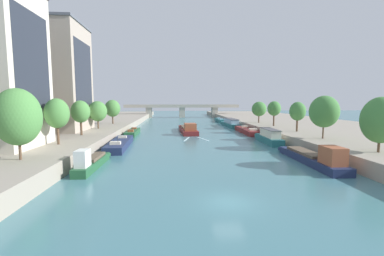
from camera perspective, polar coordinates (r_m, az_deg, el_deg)
The scene contains 25 objects.
ground_plane at distance 22.34m, azimuth 8.11°, elevation -15.89°, with size 400.00×400.00×0.00m, color #42757F.
quay_left at distance 81.30m, azimuth -25.79°, elevation 0.22°, with size 36.00×170.00×1.94m, color gray.
quay_right at distance 85.06m, azimuth 23.10°, elevation 0.56°, with size 36.00×170.00×1.94m, color gray.
barge_midriver at distance 68.32m, azimuth -0.91°, elevation -0.26°, with size 4.56×18.17×2.86m.
wake_behind_barge at distance 56.43m, azimuth 0.60°, elevation -2.46°, with size 5.59×6.03×0.03m.
moored_boat_left_downstream at distance 34.40m, azimuth -21.27°, elevation -6.95°, with size 1.82×10.85×2.89m.
moored_boat_left_second at distance 48.68m, azimuth -15.59°, elevation -3.31°, with size 3.67×16.19×2.30m.
moored_boat_left_end at distance 66.29m, azimuth -12.91°, elevation -0.87°, with size 2.63×12.99×2.17m.
moored_boat_right_far at distance 37.87m, azimuth 25.15°, elevation -5.89°, with size 2.84×15.29×3.05m.
moored_boat_right_end at distance 53.43m, azimuth 16.61°, elevation -1.91°, with size 2.81×11.78×2.86m.
moored_boat_right_downstream at distance 68.77m, azimuth 12.19°, elevation -0.57°, with size 3.63×16.47×2.27m.
moored_boat_right_near at distance 85.78m, azimuth 8.53°, elevation 1.09°, with size 3.53×16.75×2.57m.
moored_boat_right_midway at distance 103.16m, azimuth 6.12°, elevation 1.71°, with size 2.26×13.14×2.36m.
tree_left_distant at distance 33.38m, azimuth -34.03°, elevation 2.02°, with size 4.73×4.73×7.73m.
tree_left_nearest at distance 42.45m, azimuth -27.62°, elevation 2.85°, with size 3.45×3.45×6.74m.
tree_left_past_mid at distance 52.33m, azimuth -23.36°, elevation 3.31°, with size 3.41×3.41×6.45m.
tree_left_second at distance 63.31m, azimuth -20.08°, elevation 3.48°, with size 4.15×4.15×6.32m.
tree_left_by_lamp at distance 75.69m, azimuth -17.13°, elevation 4.16°, with size 4.20×4.20×6.66m.
tree_right_midway at distance 39.29m, azimuth 36.16°, elevation 1.42°, with size 4.49×4.49×6.88m.
tree_right_second at distance 48.89m, azimuth 27.10°, elevation 3.23°, with size 4.76×4.76×7.25m.
tree_right_nearest at distance 58.13m, azimuth 22.24°, elevation 3.40°, with size 3.26×3.26×6.17m.
tree_right_far at distance 69.01m, azimuth 17.65°, elevation 4.09°, with size 3.32×3.32×6.30m.
tree_right_past_mid at distance 78.33m, azimuth 14.56°, elevation 4.08°, with size 4.20×4.20×6.15m.
building_left_tall at distance 63.50m, azimuth -29.16°, elevation 9.73°, with size 15.21×13.03×22.63m.
bridge_far at distance 130.01m, azimuth -2.21°, elevation 4.13°, with size 56.93×4.40×6.51m.
Camera 1 is at (-4.53, -20.24, 8.30)m, focal length 24.20 mm.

